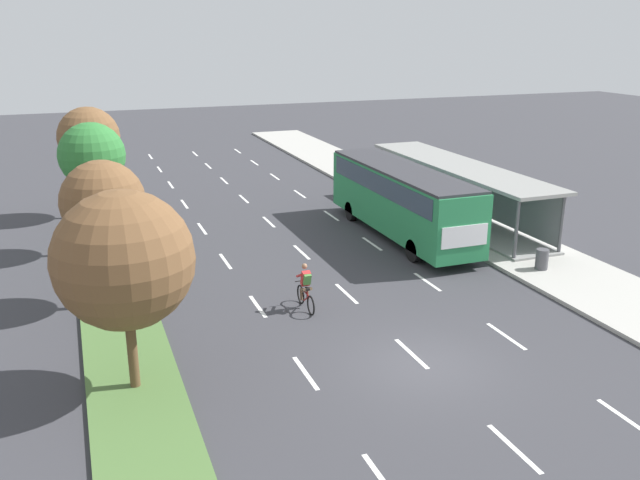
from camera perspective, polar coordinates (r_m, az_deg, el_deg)
The scene contains 14 objects.
ground_plane at distance 20.72m, azimuth 8.84°, elevation -10.48°, with size 140.00×140.00×0.00m, color #38383D.
median_strip at distance 37.08m, azimuth -18.33°, elevation 1.69°, with size 2.60×52.00×0.12m, color #4C7038.
sidewalk_right at distance 41.43m, azimuth 6.64°, elevation 4.13°, with size 4.50×52.00×0.15m, color #ADAAA3.
lane_divider_left at distance 34.25m, azimuth -10.00°, elevation 0.96°, with size 0.14×44.10×0.01m.
lane_divider_center at distance 35.01m, azimuth -4.38°, elevation 1.55°, with size 0.14×44.10×0.01m.
lane_divider_right at distance 36.09m, azimuth 0.96°, elevation 2.09°, with size 0.14×44.10×0.01m.
bus_shelter at distance 35.55m, azimuth 12.01°, elevation 4.56°, with size 2.90×14.18×2.86m.
bus at distance 32.19m, azimuth 6.92°, elevation 3.83°, with size 2.54×11.29×3.37m.
cyclist at distance 23.96m, azimuth -1.23°, elevation -4.17°, with size 0.46×1.82×1.71m.
median_tree_nearest at distance 18.39m, azimuth -16.36°, elevation -1.67°, with size 3.76×3.76×5.61m.
median_tree_second at distance 24.52m, azimuth -18.00°, elevation 3.06°, with size 2.94×2.94×5.25m.
median_tree_third at distance 30.67m, azimuth -18.85°, elevation 6.79°, with size 2.84×2.84×5.73m.
median_tree_fourth at distance 37.02m, azimuth -19.09°, elevation 8.22°, with size 3.16×3.16×5.71m.
trash_bin at distance 29.07m, azimuth 18.37°, elevation -1.56°, with size 0.52×0.52×0.85m, color #4C4C51.
Camera 1 is at (-9.26, -15.79, 9.71)m, focal length 37.58 mm.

